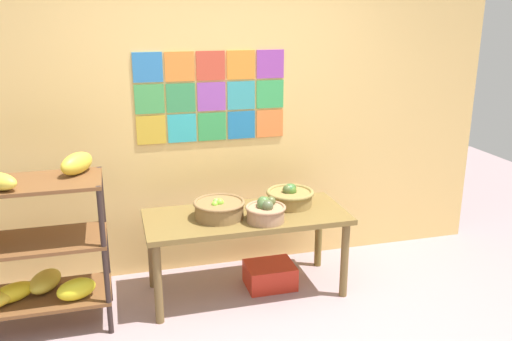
# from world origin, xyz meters

# --- Properties ---
(back_wall_with_art) EXTENTS (4.70, 0.07, 2.98)m
(back_wall_with_art) POSITION_xyz_m (-0.00, 1.71, 1.49)
(back_wall_with_art) COLOR #EEC270
(back_wall_with_art) RESTS_ON ground
(banana_shelf_unit) EXTENTS (1.01, 0.52, 1.20)m
(banana_shelf_unit) POSITION_xyz_m (-1.46, 1.06, 0.60)
(banana_shelf_unit) COLOR #2E221F
(banana_shelf_unit) RESTS_ON ground
(display_table) EXTENTS (1.51, 0.65, 0.64)m
(display_table) POSITION_xyz_m (0.08, 1.16, 0.56)
(display_table) COLOR brown
(display_table) RESTS_ON ground
(fruit_basket_back_right) EXTENTS (0.37, 0.37, 0.17)m
(fruit_basket_back_right) POSITION_xyz_m (0.46, 1.26, 0.72)
(fruit_basket_back_right) COLOR olive
(fruit_basket_back_right) RESTS_ON display_table
(fruit_basket_right) EXTENTS (0.38, 0.38, 0.15)m
(fruit_basket_right) POSITION_xyz_m (-0.13, 1.15, 0.71)
(fruit_basket_right) COLOR olive
(fruit_basket_right) RESTS_ON display_table
(fruit_basket_left) EXTENTS (0.29, 0.29, 0.17)m
(fruit_basket_left) POSITION_xyz_m (0.18, 1.00, 0.72)
(fruit_basket_left) COLOR #A57C59
(fruit_basket_left) RESTS_ON display_table
(produce_crate_under_table) EXTENTS (0.38, 0.30, 0.19)m
(produce_crate_under_table) POSITION_xyz_m (0.28, 1.19, 0.09)
(produce_crate_under_table) COLOR red
(produce_crate_under_table) RESTS_ON ground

